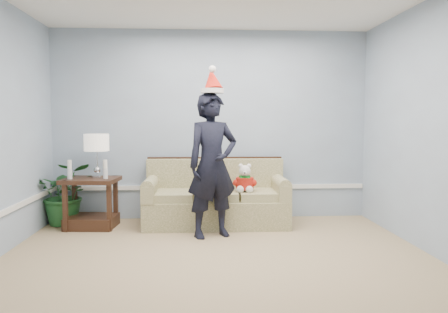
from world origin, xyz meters
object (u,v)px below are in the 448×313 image
Objects in this scene: side_table at (92,208)px; houseplant at (65,193)px; teddy_bear at (245,181)px; table_lamp at (97,144)px; man at (212,165)px; sofa at (216,201)px.

houseplant reaches higher than side_table.
houseplant is 2.24× the size of teddy_bear.
side_table is at bearing -27.61° from houseplant.
table_lamp is 2.02m from teddy_bear.
houseplant is at bearing 179.24° from teddy_bear.
teddy_bear is at bearing 24.59° from man.
table_lamp is at bearing 28.43° from side_table.
man reaches higher than side_table.
sofa reaches higher than teddy_bear.
teddy_bear is (1.95, -0.12, -0.49)m from table_lamp.
teddy_bear is at bearing -6.70° from houseplant.
sofa reaches higher than side_table.
man is (1.98, -0.75, 0.45)m from houseplant.
sofa is 2.62× the size of side_table.
houseplant is at bearing 160.51° from table_lamp.
teddy_bear is (2.43, -0.29, 0.18)m from houseplant.
houseplant is at bearing 137.47° from man.
table_lamp is at bearing -177.21° from sofa.
side_table is 0.86× the size of houseplant.
table_lamp reaches higher than teddy_bear.
houseplant is 2.17m from man.
houseplant is at bearing 177.61° from sofa.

